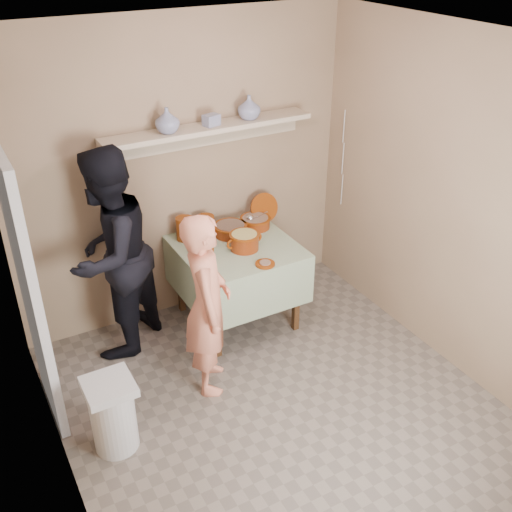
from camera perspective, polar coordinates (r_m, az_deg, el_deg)
ground at (r=4.54m, az=3.05°, el=-15.15°), size 3.50×3.50×0.00m
tile_panel at (r=4.27m, az=-20.69°, el=-3.46°), size 0.06×0.70×2.00m
plate_stack_a at (r=5.17m, az=-6.80°, el=2.61°), size 0.15×0.15×0.20m
plate_stack_b at (r=5.23m, az=-4.79°, el=2.93°), size 0.15×0.15×0.18m
bowl_stack at (r=4.82m, az=-4.84°, el=0.18°), size 0.14×0.14×0.14m
empty_bowl at (r=5.00m, az=-5.42°, el=0.73°), size 0.17×0.17×0.05m
propped_lid at (r=5.46m, az=0.79°, el=4.63°), size 0.27×0.11×0.26m
vase_right at (r=5.08m, az=-0.66°, el=13.98°), size 0.25×0.25×0.20m
vase_left at (r=4.79m, az=-8.46°, el=12.66°), size 0.21×0.21×0.20m
ceramic_box at (r=4.94m, az=-4.27°, el=12.78°), size 0.15×0.12×0.09m
person_cook at (r=4.39m, az=-4.66°, el=-4.65°), size 0.53×0.62×1.45m
person_helper at (r=4.83m, az=-13.73°, el=0.10°), size 1.08×1.06×1.76m
room_shell at (r=3.59m, az=3.73°, el=3.39°), size 3.04×3.54×2.62m
serving_table at (r=5.13m, az=-1.90°, el=-0.15°), size 0.97×0.97×0.76m
cazuela_meat_a at (r=5.22m, az=-2.46°, el=2.61°), size 0.30×0.30×0.10m
cazuela_meat_b at (r=5.35m, az=-0.06°, el=3.31°), size 0.28×0.28×0.10m
ladle at (r=5.29m, az=-0.49°, el=3.62°), size 0.08×0.26×0.19m
cazuela_rice at (r=4.98m, az=-1.11°, el=1.54°), size 0.33×0.25×0.14m
front_plate at (r=4.79m, az=0.87°, el=-0.74°), size 0.16×0.16×0.03m
wall_shelf at (r=5.00m, az=-4.62°, el=11.89°), size 1.80×0.25×0.21m
trash_bin at (r=4.26m, az=-13.46°, el=-14.47°), size 0.32×0.32×0.56m
electrical_cord at (r=5.63m, az=8.28°, el=9.16°), size 0.01×0.05×0.90m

